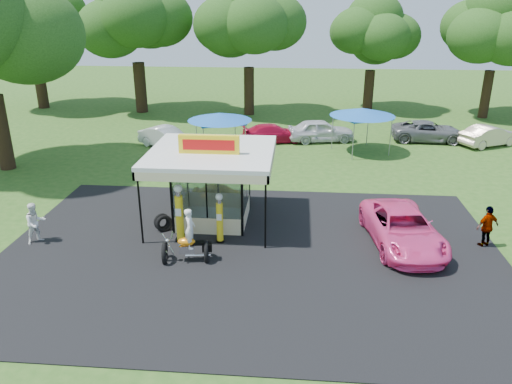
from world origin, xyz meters
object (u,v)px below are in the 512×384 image
(spectator_east_b, at_px, (487,227))
(bg_car_e, at_px, (489,136))
(gas_pump_right, at_px, (220,219))
(bg_car_b, at_px, (273,133))
(tent_east, at_px, (362,112))
(motorcycle, at_px, (189,240))
(bg_car_a, at_px, (167,138))
(pink_sedan, at_px, (403,228))
(tent_west, at_px, (220,117))
(bg_car_d, at_px, (429,131))
(gas_pump_left, at_px, (180,215))
(bg_car_c, at_px, (321,131))
(kiosk_car, at_px, (221,194))
(gas_station_kiosk, at_px, (213,184))
(spectator_west, at_px, (35,223))

(spectator_east_b, distance_m, bg_car_e, 16.57)
(gas_pump_right, relative_size, bg_car_e, 0.51)
(bg_car_b, height_order, tent_east, tent_east)
(motorcycle, xyz_separation_m, tent_east, (8.20, 15.61, 1.78))
(tent_east, bearing_deg, bg_car_a, -179.71)
(pink_sedan, bearing_deg, bg_car_b, 104.43)
(motorcycle, relative_size, tent_west, 0.56)
(bg_car_a, bearing_deg, bg_car_b, -43.10)
(gas_pump_right, bearing_deg, bg_car_d, 53.96)
(gas_pump_left, xyz_separation_m, bg_car_e, (17.99, 16.28, -0.51))
(bg_car_e, xyz_separation_m, tent_west, (-18.17, -4.02, 1.86))
(bg_car_c, bearing_deg, spectator_east_b, -170.68)
(kiosk_car, bearing_deg, tent_west, 8.72)
(gas_station_kiosk, distance_m, pink_sedan, 8.38)
(gas_station_kiosk, bearing_deg, bg_car_c, 69.34)
(gas_pump_left, xyz_separation_m, kiosk_car, (1.03, 4.39, -0.74))
(gas_pump_right, relative_size, bg_car_d, 0.42)
(bg_car_c, xyz_separation_m, tent_west, (-6.57, -4.15, 1.78))
(gas_station_kiosk, xyz_separation_m, bg_car_a, (-5.16, 11.73, -1.08))
(tent_west, xyz_separation_m, tent_east, (9.09, 1.72, 0.10))
(motorcycle, bearing_deg, spectator_west, 161.96)
(bg_car_e, bearing_deg, motorcycle, 108.08)
(spectator_east_b, xyz_separation_m, bg_car_d, (1.52, 16.54, -0.17))
(tent_west, bearing_deg, pink_sedan, -51.65)
(spectator_east_b, xyz_separation_m, tent_west, (-12.74, 11.64, 1.68))
(motorcycle, bearing_deg, kiosk_car, 77.97)
(gas_pump_left, relative_size, spectator_east_b, 1.43)
(bg_car_d, xyz_separation_m, tent_east, (-5.17, -3.17, 1.95))
(gas_pump_right, xyz_separation_m, bg_car_a, (-5.79, 13.83, -0.34))
(bg_car_c, height_order, tent_west, tent_west)
(bg_car_d, bearing_deg, bg_car_e, -100.25)
(spectator_west, distance_m, spectator_east_b, 18.54)
(gas_station_kiosk, xyz_separation_m, kiosk_car, (-0.00, 2.21, -1.30))
(tent_west, relative_size, tent_east, 0.96)
(spectator_west, distance_m, bg_car_d, 26.75)
(pink_sedan, relative_size, spectator_east_b, 3.05)
(pink_sedan, relative_size, bg_car_c, 1.16)
(motorcycle, distance_m, pink_sedan, 8.70)
(gas_pump_left, bearing_deg, bg_car_e, 42.14)
(kiosk_car, xyz_separation_m, bg_car_a, (-5.16, 9.53, 0.22))
(gas_pump_right, distance_m, bg_car_a, 15.00)
(bg_car_c, relative_size, bg_car_e, 1.08)
(bg_car_e, relative_size, tent_west, 1.06)
(spectator_west, xyz_separation_m, spectator_east_b, (18.50, 1.19, 0.01))
(gas_pump_right, distance_m, kiosk_car, 4.39)
(gas_station_kiosk, distance_m, kiosk_car, 2.56)
(gas_pump_left, bearing_deg, spectator_west, -174.43)
(gas_pump_left, bearing_deg, kiosk_car, 76.80)
(motorcycle, xyz_separation_m, tent_west, (-0.89, 13.89, 1.69))
(spectator_west, height_order, bg_car_a, spectator_west)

